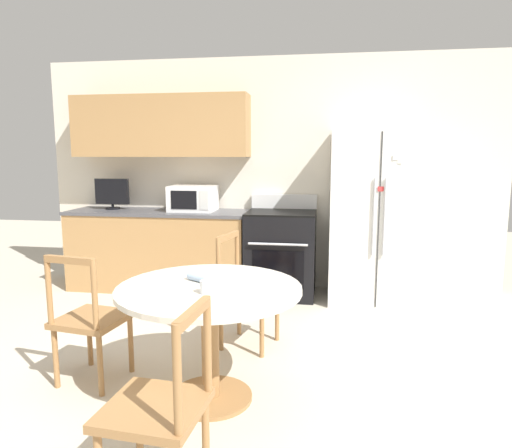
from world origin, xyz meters
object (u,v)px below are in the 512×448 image
countertop_tv (112,193)px  dining_chair_near (160,409)px  dining_chair_far (246,293)px  refrigerator (375,217)px  dining_chair_left (90,320)px  oven_range (281,253)px  microwave (193,198)px  candle_glass (207,288)px

countertop_tv → dining_chair_near: (1.75, -3.16, -0.65)m
dining_chair_far → refrigerator: bearing=153.7°
dining_chair_left → oven_range: bearing=72.3°
dining_chair_left → refrigerator: bearing=54.6°
microwave → dining_chair_near: size_ratio=0.55×
refrigerator → dining_chair_far: (-1.12, -1.35, -0.45)m
oven_range → dining_chair_far: size_ratio=1.20×
microwave → dining_chair_left: size_ratio=0.55×
dining_chair_left → dining_chair_far: bearing=48.1°
refrigerator → dining_chair_left: refrigerator is taller
refrigerator → dining_chair_near: bearing=-111.3°
candle_glass → refrigerator: bearing=63.5°
dining_chair_left → candle_glass: bearing=-6.4°
microwave → countertop_tv: bearing=179.2°
refrigerator → oven_range: size_ratio=1.64×
refrigerator → dining_chair_left: 2.97m
oven_range → dining_chair_far: bearing=-95.8°
oven_range → countertop_tv: bearing=177.9°
refrigerator → dining_chair_left: (-2.04, -2.11, -0.45)m
oven_range → dining_chair_left: oven_range is taller
refrigerator → dining_chair_near: 3.31m
dining_chair_far → oven_range: bearing=-172.5°
oven_range → microwave: 1.15m
oven_range → candle_glass: oven_range is taller
oven_range → candle_glass: 2.40m
oven_range → dining_chair_near: 3.10m
refrigerator → microwave: bearing=177.3°
countertop_tv → candle_glass: bearing=-54.1°
refrigerator → candle_glass: size_ratio=22.35×
dining_chair_far → microwave: bearing=-135.9°
countertop_tv → candle_glass: size_ratio=4.97×
refrigerator → microwave: (-1.97, 0.09, 0.15)m
dining_chair_near → countertop_tv: bearing=33.5°
oven_range → dining_chair_left: size_ratio=1.20×
countertop_tv → dining_chair_near: countertop_tv is taller
dining_chair_left → dining_chair_far: 1.20m
dining_chair_near → dining_chair_far: same height
dining_chair_far → dining_chair_near: bearing=10.8°
oven_range → countertop_tv: size_ratio=2.73×
dining_chair_left → dining_chair_far: same height
refrigerator → candle_glass: refrigerator is taller
dining_chair_far → candle_glass: size_ratio=11.35×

